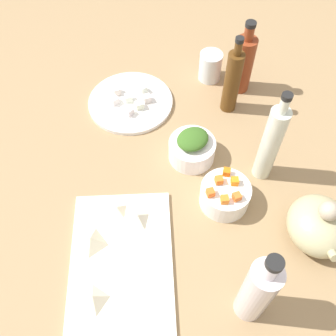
# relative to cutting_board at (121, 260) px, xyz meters

# --- Properties ---
(tabletop) EXTENTS (1.90, 1.90, 0.03)m
(tabletop) POSITION_rel_cutting_board_xyz_m (-0.22, 0.13, -0.02)
(tabletop) COLOR #977952
(tabletop) RESTS_ON ground
(cutting_board) EXTENTS (0.36, 0.25, 0.01)m
(cutting_board) POSITION_rel_cutting_board_xyz_m (0.00, 0.00, 0.00)
(cutting_board) COLOR white
(cutting_board) RESTS_ON tabletop
(plate_tofu) EXTENTS (0.26, 0.26, 0.01)m
(plate_tofu) POSITION_rel_cutting_board_xyz_m (-0.50, 0.04, 0.00)
(plate_tofu) COLOR white
(plate_tofu) RESTS_ON tabletop
(bowl_greens) EXTENTS (0.13, 0.13, 0.06)m
(bowl_greens) POSITION_rel_cutting_board_xyz_m (-0.29, 0.20, 0.03)
(bowl_greens) COLOR white
(bowl_greens) RESTS_ON tabletop
(bowl_carrots) EXTENTS (0.12, 0.12, 0.06)m
(bowl_carrots) POSITION_rel_cutting_board_xyz_m (-0.14, 0.26, 0.03)
(bowl_carrots) COLOR white
(bowl_carrots) RESTS_ON tabletop
(teapot) EXTENTS (0.17, 0.15, 0.15)m
(teapot) POSITION_rel_cutting_board_xyz_m (-0.03, 0.46, 0.05)
(teapot) COLOR tan
(teapot) RESTS_ON tabletop
(bottle_0) EXTENTS (0.05, 0.05, 0.29)m
(bottle_0) POSITION_rel_cutting_board_xyz_m (-0.22, 0.38, 0.12)
(bottle_0) COLOR silver
(bottle_0) RESTS_ON tabletop
(bottle_1) EXTENTS (0.06, 0.06, 0.24)m
(bottle_1) POSITION_rel_cutting_board_xyz_m (-0.54, 0.38, 0.09)
(bottle_1) COLOR maroon
(bottle_1) RESTS_ON tabletop
(bottle_2) EXTENTS (0.06, 0.06, 0.27)m
(bottle_2) POSITION_rel_cutting_board_xyz_m (0.13, 0.27, 0.11)
(bottle_2) COLOR silver
(bottle_2) RESTS_ON tabletop
(bottle_3) EXTENTS (0.05, 0.05, 0.25)m
(bottle_3) POSITION_rel_cutting_board_xyz_m (-0.46, 0.33, 0.10)
(bottle_3) COLOR #553413
(bottle_3) RESTS_ON tabletop
(drinking_glass_0) EXTENTS (0.07, 0.07, 0.09)m
(drinking_glass_0) POSITION_rel_cutting_board_xyz_m (-0.60, 0.29, 0.04)
(drinking_glass_0) COLOR white
(drinking_glass_0) RESTS_ON tabletop
(carrot_cube_0) EXTENTS (0.02, 0.02, 0.02)m
(carrot_cube_0) POSITION_rel_cutting_board_xyz_m (-0.12, 0.22, 0.07)
(carrot_cube_0) COLOR orange
(carrot_cube_0) RESTS_ON bowl_carrots
(carrot_cube_1) EXTENTS (0.02, 0.02, 0.02)m
(carrot_cube_1) POSITION_rel_cutting_board_xyz_m (-0.16, 0.25, 0.07)
(carrot_cube_1) COLOR orange
(carrot_cube_1) RESTS_ON bowl_carrots
(carrot_cube_2) EXTENTS (0.02, 0.02, 0.02)m
(carrot_cube_2) POSITION_rel_cutting_board_xyz_m (-0.18, 0.27, 0.07)
(carrot_cube_2) COLOR orange
(carrot_cube_2) RESTS_ON bowl_carrots
(carrot_cube_3) EXTENTS (0.02, 0.02, 0.02)m
(carrot_cube_3) POSITION_rel_cutting_board_xyz_m (-0.15, 0.28, 0.07)
(carrot_cube_3) COLOR orange
(carrot_cube_3) RESTS_ON bowl_carrots
(carrot_cube_4) EXTENTS (0.02, 0.02, 0.02)m
(carrot_cube_4) POSITION_rel_cutting_board_xyz_m (-0.10, 0.25, 0.07)
(carrot_cube_4) COLOR orange
(carrot_cube_4) RESTS_ON bowl_carrots
(carrot_cube_5) EXTENTS (0.02, 0.02, 0.02)m
(carrot_cube_5) POSITION_rel_cutting_board_xyz_m (-0.11, 0.28, 0.07)
(carrot_cube_5) COLOR orange
(carrot_cube_5) RESTS_ON bowl_carrots
(chopped_greens_mound) EXTENTS (0.11, 0.11, 0.03)m
(chopped_greens_mound) POSITION_rel_cutting_board_xyz_m (-0.29, 0.20, 0.07)
(chopped_greens_mound) COLOR #386221
(chopped_greens_mound) RESTS_ON bowl_greens
(tofu_cube_0) EXTENTS (0.03, 0.03, 0.02)m
(tofu_cube_0) POSITION_rel_cutting_board_xyz_m (-0.54, 0.08, 0.02)
(tofu_cube_0) COLOR white
(tofu_cube_0) RESTS_ON plate_tofu
(tofu_cube_1) EXTENTS (0.03, 0.03, 0.02)m
(tofu_cube_1) POSITION_rel_cutting_board_xyz_m (-0.50, 0.09, 0.02)
(tofu_cube_1) COLOR white
(tofu_cube_1) RESTS_ON plate_tofu
(tofu_cube_2) EXTENTS (0.02, 0.02, 0.02)m
(tofu_cube_2) POSITION_rel_cutting_board_xyz_m (-0.50, 0.03, 0.02)
(tofu_cube_2) COLOR white
(tofu_cube_2) RESTS_ON plate_tofu
(tofu_cube_3) EXTENTS (0.03, 0.03, 0.02)m
(tofu_cube_3) POSITION_rel_cutting_board_xyz_m (-0.45, 0.03, 0.02)
(tofu_cube_3) COLOR white
(tofu_cube_3) RESTS_ON plate_tofu
(tofu_cube_4) EXTENTS (0.03, 0.03, 0.02)m
(tofu_cube_4) POSITION_rel_cutting_board_xyz_m (-0.50, -0.01, 0.02)
(tofu_cube_4) COLOR white
(tofu_cube_4) RESTS_ON plate_tofu
(tofu_cube_5) EXTENTS (0.03, 0.03, 0.02)m
(tofu_cube_5) POSITION_rel_cutting_board_xyz_m (-0.47, 0.06, 0.02)
(tofu_cube_5) COLOR white
(tofu_cube_5) RESTS_ON plate_tofu
(tofu_cube_6) EXTENTS (0.03, 0.03, 0.02)m
(tofu_cube_6) POSITION_rel_cutting_board_xyz_m (-0.54, -0.00, 0.02)
(tofu_cube_6) COLOR silver
(tofu_cube_6) RESTS_ON plate_tofu
(dumpling_0) EXTENTS (0.07, 0.07, 0.03)m
(dumpling_0) POSITION_rel_cutting_board_xyz_m (-0.05, -0.07, 0.02)
(dumpling_0) COLOR beige
(dumpling_0) RESTS_ON cutting_board
(dumpling_1) EXTENTS (0.06, 0.06, 0.03)m
(dumpling_1) POSITION_rel_cutting_board_xyz_m (0.09, -0.06, 0.02)
(dumpling_1) COLOR beige
(dumpling_1) RESTS_ON cutting_board
(dumpling_2) EXTENTS (0.05, 0.05, 0.02)m
(dumpling_2) POSITION_rel_cutting_board_xyz_m (-0.13, -0.01, 0.02)
(dumpling_2) COLOR beige
(dumpling_2) RESTS_ON cutting_board
(dumpling_3) EXTENTS (0.06, 0.06, 0.03)m
(dumpling_3) POSITION_rel_cutting_board_xyz_m (-0.10, 0.04, 0.02)
(dumpling_3) COLOR beige
(dumpling_3) RESTS_ON cutting_board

